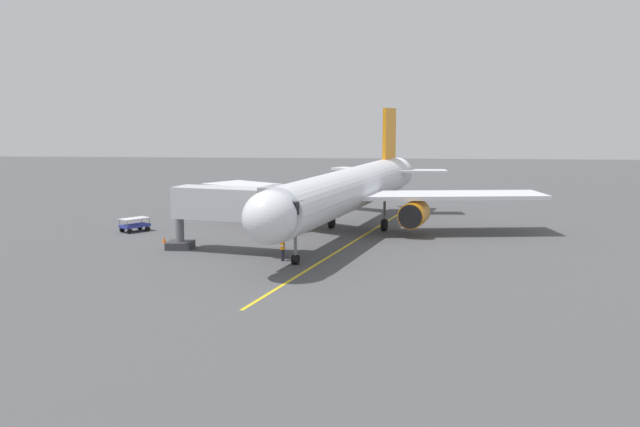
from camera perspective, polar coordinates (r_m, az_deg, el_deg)
name	(u,v)px	position (r m, az deg, el deg)	size (l,w,h in m)	color
ground_plane	(343,234)	(63.85, 1.87, -1.69)	(220.00, 220.00, 0.00)	#4C4C4F
apron_lead_in_line	(345,247)	(57.84, 2.08, -2.72)	(0.24, 40.00, 0.01)	yellow
airplane	(350,190)	(63.45, 2.43, 1.90)	(33.75, 39.84, 11.50)	silver
jet_bridge	(243,206)	(54.89, -6.33, 0.63)	(11.48, 5.36, 5.40)	#B7B7BC
ground_crew_marshaller	(283,249)	(52.17, -3.06, -2.93)	(0.32, 0.44, 1.71)	#23232D
baggage_cart_near_nose	(135,225)	(67.34, -14.85, -0.88)	(2.70, 2.91, 1.27)	#2D3899
safety_cone_nose_left	(193,242)	(59.15, -10.33, -2.34)	(0.32, 0.32, 0.55)	#F2590F
safety_cone_nose_right	(164,240)	(60.97, -12.57, -2.09)	(0.32, 0.32, 0.55)	#F2590F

